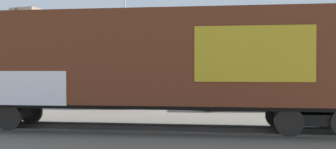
# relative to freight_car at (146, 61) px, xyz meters

# --- Properties ---
(ground_plane) EXTENTS (260.00, 260.00, 0.00)m
(ground_plane) POSITION_rel_freight_car_xyz_m (-1.06, 0.00, -2.45)
(ground_plane) COLOR slate
(track) EXTENTS (60.01, 2.73, 0.08)m
(track) POSITION_rel_freight_car_xyz_m (-2.22, 0.03, -2.41)
(track) COLOR #4C4742
(track) RESTS_ON ground_plane
(freight_car) EXTENTS (16.06, 3.24, 4.29)m
(freight_car) POSITION_rel_freight_car_xyz_m (0.00, 0.00, 0.00)
(freight_car) COLOR #5B2B19
(freight_car) RESTS_ON ground_plane
(flagpole) EXTENTS (1.06, 0.79, 9.52)m
(flagpole) POSITION_rel_freight_car_xyz_m (-3.38, 10.52, 3.26)
(flagpole) COLOR silver
(flagpole) RESTS_ON ground_plane
(hillside) EXTENTS (124.40, 41.02, 15.13)m
(hillside) POSITION_rel_freight_car_xyz_m (-1.11, 59.27, 2.73)
(hillside) COLOR silver
(hillside) RESTS_ON ground_plane
(parked_car_red) EXTENTS (4.42, 1.97, 1.74)m
(parked_car_red) POSITION_rel_freight_car_xyz_m (-3.14, 6.51, -1.58)
(parked_car_red) COLOR #B21E1E
(parked_car_red) RESTS_ON ground_plane
(parked_car_silver) EXTENTS (4.47, 2.14, 1.69)m
(parked_car_silver) POSITION_rel_freight_car_xyz_m (3.76, 6.10, -1.61)
(parked_car_silver) COLOR #B7BABF
(parked_car_silver) RESTS_ON ground_plane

